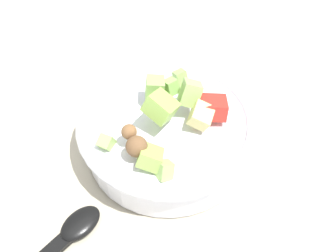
{
  "coord_description": "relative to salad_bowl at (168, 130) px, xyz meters",
  "views": [
    {
      "loc": [
        -0.2,
        -0.3,
        0.48
      ],
      "look_at": [
        0.01,
        -0.01,
        0.05
      ],
      "focal_mm": 44.12,
      "sensor_mm": 36.0,
      "label": 1
    }
  ],
  "objects": [
    {
      "name": "ground_plane",
      "position": [
        -0.01,
        0.01,
        -0.04
      ],
      "size": [
        2.4,
        2.4,
        0.0
      ],
      "primitive_type": "plane",
      "color": "silver"
    },
    {
      "name": "placemat",
      "position": [
        -0.01,
        0.01,
        -0.04
      ],
      "size": [
        0.49,
        0.37,
        0.01
      ],
      "primitive_type": "cube",
      "color": "#BCB299",
      "rests_on": "ground_plane"
    },
    {
      "name": "serving_spoon",
      "position": [
        -0.21,
        -0.04,
        -0.03
      ],
      "size": [
        0.22,
        0.07,
        0.01
      ],
      "color": "black",
      "rests_on": "placemat"
    },
    {
      "name": "salad_bowl",
      "position": [
        0.0,
        0.0,
        0.0
      ],
      "size": [
        0.25,
        0.25,
        0.12
      ],
      "color": "white",
      "rests_on": "placemat"
    }
  ]
}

